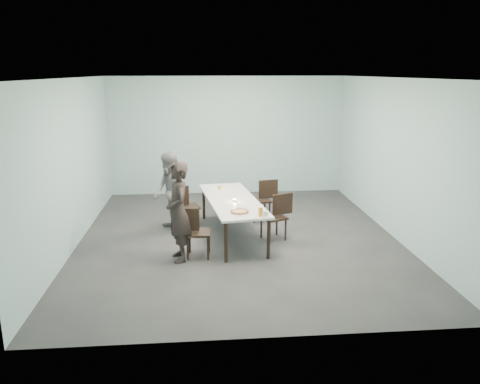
{
  "coord_description": "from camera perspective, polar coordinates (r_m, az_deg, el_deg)",
  "views": [
    {
      "loc": [
        -0.71,
        -8.47,
        3.12
      ],
      "look_at": [
        0.0,
        -0.33,
        1.0
      ],
      "focal_mm": 35.0,
      "sensor_mm": 36.0,
      "label": 1
    }
  ],
  "objects": [
    {
      "name": "tealight",
      "position": [
        8.75,
        -0.69,
        -1.03
      ],
      "size": [
        0.06,
        0.06,
        0.05
      ],
      "color": "silver",
      "rests_on": "table"
    },
    {
      "name": "chair_far_right",
      "position": [
        10.02,
        2.86,
        -0.62
      ],
      "size": [
        0.64,
        0.49,
        0.87
      ],
      "rotation": [
        0.0,
        0.0,
        3.31
      ],
      "color": "black",
      "rests_on": "ground"
    },
    {
      "name": "beer_glass",
      "position": [
        7.86,
        2.52,
        -2.45
      ],
      "size": [
        0.08,
        0.08,
        0.15
      ],
      "primitive_type": "cylinder",
      "color": "gold",
      "rests_on": "table"
    },
    {
      "name": "diner_far",
      "position": [
        9.28,
        -8.51,
        -0.09
      ],
      "size": [
        0.86,
        0.95,
        1.6
      ],
      "primitive_type": "imported",
      "rotation": [
        0.0,
        0.0,
        -1.18
      ],
      "color": "gray",
      "rests_on": "ground"
    },
    {
      "name": "chair_near_right",
      "position": [
        8.91,
        4.57,
        -2.59
      ],
      "size": [
        0.65,
        0.54,
        0.87
      ],
      "rotation": [
        0.0,
        0.0,
        3.49
      ],
      "color": "black",
      "rests_on": "ground"
    },
    {
      "name": "chair_near_left",
      "position": [
        8.06,
        -5.68,
        -4.49
      ],
      "size": [
        0.63,
        0.45,
        0.87
      ],
      "rotation": [
        0.0,
        0.0,
        -0.08
      ],
      "color": "black",
      "rests_on": "ground"
    },
    {
      "name": "amber_tumbler",
      "position": [
        9.62,
        -2.51,
        0.51
      ],
      "size": [
        0.07,
        0.07,
        0.08
      ],
      "primitive_type": "cylinder",
      "color": "gold",
      "rests_on": "table"
    },
    {
      "name": "diner_near",
      "position": [
        7.84,
        -7.53,
        -2.42
      ],
      "size": [
        0.54,
        0.69,
        1.69
      ],
      "primitive_type": "imported",
      "rotation": [
        0.0,
        0.0,
        -1.34
      ],
      "color": "black",
      "rests_on": "ground"
    },
    {
      "name": "water_tumbler",
      "position": [
        7.87,
        3.15,
        -2.65
      ],
      "size": [
        0.08,
        0.08,
        0.09
      ],
      "primitive_type": "cylinder",
      "color": "silver",
      "rests_on": "table"
    },
    {
      "name": "table",
      "position": [
        8.92,
        -0.95,
        -1.23
      ],
      "size": [
        1.25,
        2.7,
        0.75
      ],
      "rotation": [
        0.0,
        0.0,
        0.14
      ],
      "color": "white",
      "rests_on": "ground"
    },
    {
      "name": "ground",
      "position": [
        9.05,
        -0.18,
        -5.61
      ],
      "size": [
        7.0,
        7.0,
        0.0
      ],
      "primitive_type": "plane",
      "color": "#333335",
      "rests_on": "ground"
    },
    {
      "name": "chair_far_left",
      "position": [
        9.58,
        -6.82,
        -1.41
      ],
      "size": [
        0.65,
        0.52,
        0.87
      ],
      "rotation": [
        0.0,
        0.0,
        0.27
      ],
      "color": "black",
      "rests_on": "ground"
    },
    {
      "name": "room_shell",
      "position": [
        8.57,
        -0.19,
        7.21
      ],
      "size": [
        6.02,
        7.02,
        3.01
      ],
      "color": "#A7CFD3",
      "rests_on": "ground"
    },
    {
      "name": "pizza",
      "position": [
        8.06,
        -0.04,
        -2.41
      ],
      "size": [
        0.34,
        0.34,
        0.04
      ],
      "color": "white",
      "rests_on": "table"
    },
    {
      "name": "side_plate",
      "position": [
        8.47,
        0.13,
        -1.66
      ],
      "size": [
        0.18,
        0.18,
        0.01
      ],
      "primitive_type": "cylinder",
      "color": "white",
      "rests_on": "table"
    },
    {
      "name": "menu",
      "position": [
        9.62,
        -2.53,
        0.3
      ],
      "size": [
        0.33,
        0.26,
        0.01
      ],
      "primitive_type": "cube",
      "rotation": [
        0.0,
        0.0,
        0.14
      ],
      "color": "silver",
      "rests_on": "table"
    }
  ]
}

